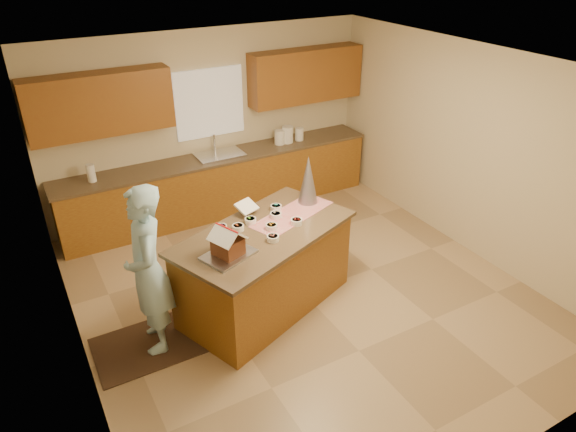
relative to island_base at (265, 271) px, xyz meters
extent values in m
plane|color=tan|center=(0.49, -0.04, -0.48)|extent=(5.50, 5.50, 0.00)
plane|color=silver|center=(0.49, -0.04, 2.22)|extent=(5.50, 5.50, 0.00)
plane|color=beige|center=(0.49, 2.71, 0.87)|extent=(5.50, 5.50, 0.00)
plane|color=beige|center=(0.49, -2.79, 0.87)|extent=(5.50, 5.50, 0.00)
plane|color=beige|center=(-2.01, -0.04, 0.87)|extent=(5.50, 5.50, 0.00)
plane|color=beige|center=(2.99, -0.04, 0.87)|extent=(5.50, 5.50, 0.00)
plane|color=gray|center=(-1.99, -0.84, 0.77)|extent=(0.00, 2.50, 2.50)
cube|color=white|center=(0.49, 2.68, 1.17)|extent=(1.05, 0.03, 1.00)
cube|color=#92641E|center=(0.49, 2.41, -0.04)|extent=(4.80, 0.60, 0.88)
cube|color=brown|center=(0.49, 2.41, 0.42)|extent=(4.85, 0.63, 0.04)
cube|color=brown|center=(-1.06, 2.53, 1.42)|extent=(1.85, 0.35, 0.80)
cube|color=brown|center=(2.04, 2.53, 1.42)|extent=(1.85, 0.35, 0.80)
cube|color=silver|center=(0.49, 2.41, 0.41)|extent=(0.70, 0.45, 0.12)
cylinder|color=silver|center=(0.49, 2.59, 0.58)|extent=(0.03, 0.03, 0.28)
cube|color=#92641E|center=(0.00, 0.00, 0.00)|extent=(2.17, 1.61, 0.95)
cube|color=brown|center=(0.00, 0.00, 0.50)|extent=(2.28, 1.72, 0.04)
cube|color=#B60D14|center=(0.45, 0.18, 0.52)|extent=(1.15, 0.75, 0.01)
cube|color=silver|center=(-0.54, -0.27, 0.53)|extent=(0.60, 0.52, 0.03)
cube|color=white|center=(0.00, 0.44, 0.62)|extent=(0.29, 0.26, 0.10)
cone|color=#B3B2BE|center=(0.77, 0.35, 0.82)|extent=(0.31, 0.31, 0.60)
cube|color=black|center=(-1.34, -0.02, -0.47)|extent=(1.24, 0.81, 0.01)
imported|color=#ACDFF5|center=(-1.29, -0.02, 0.45)|extent=(0.55, 0.73, 1.82)
cylinder|color=white|center=(1.50, 2.41, 0.55)|extent=(0.16, 0.16, 0.22)
cylinder|color=white|center=(1.65, 2.41, 0.57)|extent=(0.18, 0.18, 0.26)
cylinder|color=white|center=(1.86, 2.41, 0.54)|extent=(0.14, 0.14, 0.20)
cylinder|color=white|center=(-1.34, 2.41, 0.56)|extent=(0.11, 0.11, 0.24)
cube|color=brown|center=(-0.54, -0.27, 0.63)|extent=(0.32, 0.33, 0.17)
cube|color=white|center=(-0.60, -0.29, 0.78)|extent=(0.26, 0.34, 0.14)
cube|color=white|center=(-0.47, -0.24, 0.78)|extent=(0.26, 0.34, 0.14)
cylinder|color=red|center=(-0.54, -0.27, 0.84)|extent=(0.13, 0.29, 0.02)
cylinder|color=red|center=(0.39, -0.04, 0.55)|extent=(0.13, 0.13, 0.06)
cylinder|color=#36CCC8|center=(0.34, 0.37, 0.55)|extent=(0.13, 0.13, 0.06)
cylinder|color=white|center=(0.25, 0.20, 0.55)|extent=(0.13, 0.13, 0.06)
cylinder|color=#E35528|center=(-0.24, 0.16, 0.55)|extent=(0.13, 0.13, 0.06)
cylinder|color=#E7796D|center=(-0.01, -0.22, 0.55)|extent=(0.13, 0.13, 0.06)
cylinder|color=orange|center=(0.09, 0.00, 0.55)|extent=(0.13, 0.13, 0.06)
cylinder|color=#993389|center=(-0.40, 0.24, 0.55)|extent=(0.13, 0.13, 0.06)
cylinder|color=#57AA27|center=(-0.05, 0.23, 0.55)|extent=(0.13, 0.13, 0.06)
camera|label=1|loc=(-2.17, -4.38, 3.38)|focal=32.52mm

